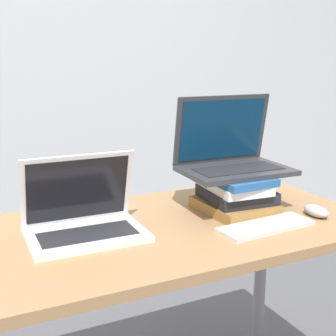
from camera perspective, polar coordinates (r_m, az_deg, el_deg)
The scene contains 7 objects.
wall_back at distance 2.91m, azimuth -15.25°, elevation 14.53°, with size 8.00×0.05×2.70m.
desk at distance 1.48m, azimuth -1.09°, elevation -10.70°, with size 1.33×0.66×0.77m.
laptop_left at distance 1.38m, azimuth -10.27°, elevation -6.17°, with size 0.34×0.24×0.23m.
book_stack at distance 1.57m, azimuth 8.10°, elevation -3.02°, with size 0.23×0.28×0.13m.
laptop_on_books at distance 1.58m, azimuth 7.69°, elevation 1.43°, with size 0.36×0.25×0.25m.
wireless_keyboard at distance 1.45m, azimuth 11.85°, elevation -6.93°, with size 0.31×0.13×0.01m.
mouse at distance 1.59m, azimuth 17.62°, elevation -5.01°, with size 0.06×0.10×0.04m.
Camera 1 is at (-0.56, -0.89, 1.28)m, focal length 50.00 mm.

